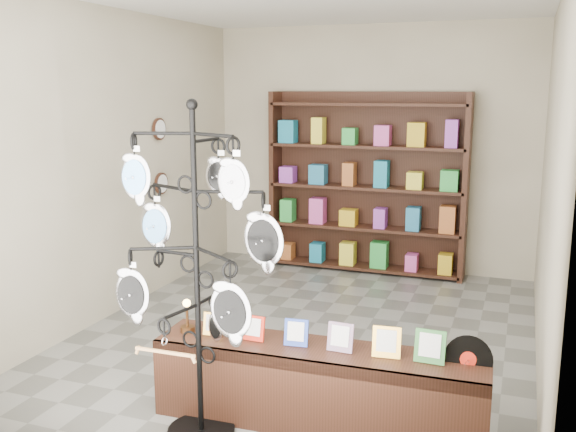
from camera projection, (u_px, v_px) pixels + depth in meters
name	position (u px, v px, depth m)	size (l,w,h in m)	color
ground	(305.00, 334.00, 5.94)	(5.00, 5.00, 0.00)	slate
room_envelope	(307.00, 133.00, 5.58)	(5.00, 5.00, 5.00)	#BBB297
display_tree	(196.00, 248.00, 3.99)	(1.12, 0.96, 2.18)	black
front_shelf	(318.00, 386.00, 4.30)	(2.23, 0.54, 0.78)	black
back_shelving	(366.00, 189.00, 7.85)	(2.42, 0.36, 2.20)	black
wall_clocks	(160.00, 156.00, 7.05)	(0.03, 0.24, 0.84)	black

